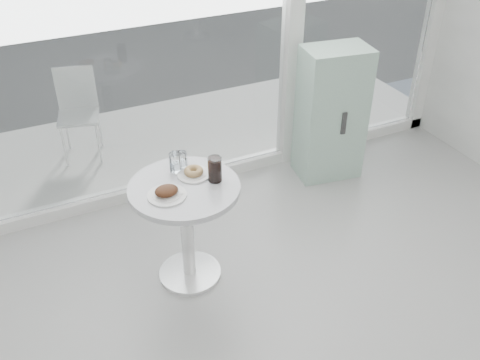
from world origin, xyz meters
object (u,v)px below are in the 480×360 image
plate_fritter (167,192)px  plate_donut (194,173)px  patio_chair (78,107)px  cola_glass (215,170)px  main_table (186,213)px  water_tumbler_b (182,160)px  mint_cabinet (331,114)px  water_tumbler_a (176,163)px

plate_fritter → plate_donut: bearing=32.3°
patio_chair → cola_glass: 2.07m
main_table → patio_chair: patio_chair is taller
cola_glass → water_tumbler_b: bearing=119.0°
mint_cabinet → patio_chair: size_ratio=1.43×
patio_chair → water_tumbler_a: size_ratio=6.16×
patio_chair → plate_donut: bearing=-62.6°
main_table → patio_chair: (-0.32, 1.95, -0.03)m
patio_chair → plate_donut: size_ratio=3.79×
plate_fritter → water_tumbler_b: water_tumbler_b is taller
plate_fritter → cola_glass: cola_glass is taller
water_tumbler_b → cola_glass: cola_glass is taller
water_tumbler_a → plate_donut: bearing=-48.3°
plate_donut → water_tumbler_b: (-0.03, 0.13, 0.03)m
plate_fritter → plate_donut: size_ratio=1.13×
water_tumbler_b → cola_glass: bearing=-61.0°
water_tumbler_a → cola_glass: 0.29m
main_table → water_tumbler_a: bearing=85.6°
main_table → plate_donut: (0.10, 0.09, 0.24)m
water_tumbler_a → water_tumbler_b: size_ratio=1.18×
mint_cabinet → cola_glass: 1.62m
mint_cabinet → plate_fritter: (-1.75, -0.79, 0.21)m
plate_donut → water_tumbler_a: 0.14m
main_table → cola_glass: 0.37m
main_table → cola_glass: (0.20, -0.03, 0.30)m
mint_cabinet → water_tumbler_b: size_ratio=10.39×
plate_donut → cola_glass: (0.10, -0.12, 0.06)m
patio_chair → mint_cabinet: bearing=-17.6°
plate_fritter → cola_glass: (0.33, 0.03, 0.06)m
mint_cabinet → plate_fritter: 1.93m
plate_fritter → water_tumbler_a: bearing=59.4°
mint_cabinet → main_table: bearing=-147.2°
mint_cabinet → cola_glass: (-1.41, -0.76, 0.26)m
plate_donut → main_table: bearing=-139.2°
water_tumbler_a → water_tumbler_b: bearing=27.8°
mint_cabinet → cola_glass: mint_cabinet is taller
cola_glass → plate_donut: bearing=131.4°
plate_fritter → water_tumbler_a: (0.14, 0.24, 0.03)m
water_tumbler_a → patio_chair: bearing=100.9°
plate_donut → water_tumbler_a: water_tumbler_a is taller
mint_cabinet → plate_donut: mint_cabinet is taller
patio_chair → plate_fritter: bearing=-69.9°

